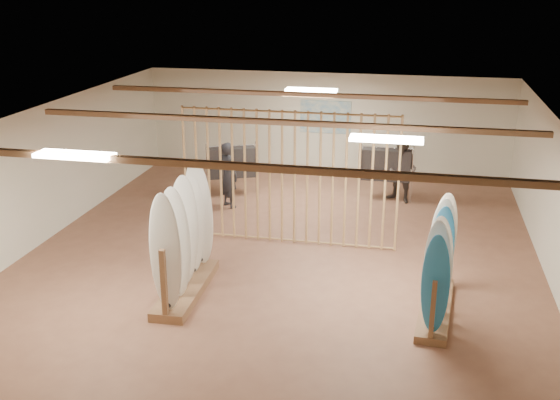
% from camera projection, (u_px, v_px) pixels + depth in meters
% --- Properties ---
extents(floor, '(12.00, 12.00, 0.00)m').
position_uv_depth(floor, '(280.00, 257.00, 12.94)').
color(floor, '#915E46').
rests_on(floor, ground).
extents(ceiling, '(12.00, 12.00, 0.00)m').
position_uv_depth(ceiling, '(280.00, 118.00, 12.03)').
color(ceiling, gray).
rests_on(ceiling, ground).
extents(wall_back, '(12.00, 0.00, 12.00)m').
position_uv_depth(wall_back, '(325.00, 124.00, 18.04)').
color(wall_back, white).
rests_on(wall_back, ground).
extents(wall_front, '(12.00, 0.00, 12.00)m').
position_uv_depth(wall_front, '(162.00, 362.00, 6.94)').
color(wall_front, white).
rests_on(wall_front, ground).
extents(wall_left, '(0.00, 12.00, 12.00)m').
position_uv_depth(wall_left, '(43.00, 174.00, 13.48)').
color(wall_left, white).
rests_on(wall_left, ground).
extents(wall_right, '(0.00, 12.00, 12.00)m').
position_uv_depth(wall_right, '(558.00, 209.00, 11.50)').
color(wall_right, white).
rests_on(wall_right, ground).
extents(ceiling_slats, '(9.50, 6.12, 0.10)m').
position_uv_depth(ceiling_slats, '(280.00, 122.00, 12.06)').
color(ceiling_slats, brown).
rests_on(ceiling_slats, ground).
extents(light_panels, '(1.20, 0.35, 0.06)m').
position_uv_depth(light_panels, '(280.00, 121.00, 12.05)').
color(light_panels, white).
rests_on(light_panels, ground).
extents(bamboo_partition, '(4.45, 0.05, 2.78)m').
position_uv_depth(bamboo_partition, '(288.00, 178.00, 13.23)').
color(bamboo_partition, tan).
rests_on(bamboo_partition, ground).
extents(poster, '(1.40, 0.03, 0.90)m').
position_uv_depth(poster, '(325.00, 117.00, 17.95)').
color(poster, '#3787C0').
rests_on(poster, ground).
extents(rack_left, '(0.67, 2.25, 2.12)m').
position_uv_depth(rack_left, '(185.00, 255.00, 11.26)').
color(rack_left, brown).
rests_on(rack_left, floor).
extents(rack_right, '(0.66, 2.22, 1.77)m').
position_uv_depth(rack_right, '(438.00, 279.00, 10.63)').
color(rack_right, brown).
rests_on(rack_right, floor).
extents(clothing_rack_a, '(1.19, 0.75, 1.34)m').
position_uv_depth(clothing_rack_a, '(232.00, 162.00, 16.29)').
color(clothing_rack_a, silver).
rests_on(clothing_rack_a, floor).
extents(clothing_rack_b, '(1.28, 0.34, 1.37)m').
position_uv_depth(clothing_rack_b, '(386.00, 165.00, 16.01)').
color(clothing_rack_b, silver).
rests_on(clothing_rack_b, floor).
extents(shopper_a, '(0.79, 0.76, 1.80)m').
position_uv_depth(shopper_a, '(228.00, 171.00, 15.51)').
color(shopper_a, '#25262C').
rests_on(shopper_a, floor).
extents(shopper_b, '(1.12, 1.05, 1.85)m').
position_uv_depth(shopper_b, '(402.00, 165.00, 15.83)').
color(shopper_b, '#3E342F').
rests_on(shopper_b, floor).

